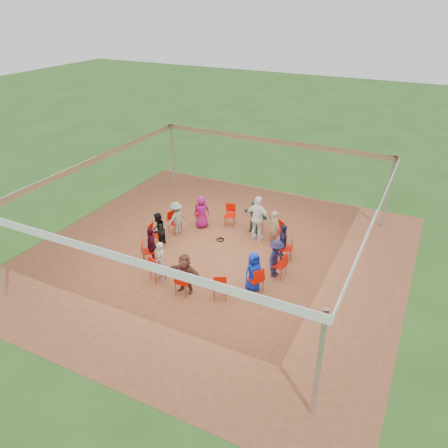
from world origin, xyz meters
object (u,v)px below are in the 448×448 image
at_px(chair_6, 156,235).
at_px(person_seated_1, 274,227).
at_px(chair_9, 183,282).
at_px(person_seated_4, 176,218).
at_px(person_seated_2, 255,217).
at_px(person_seated_7, 160,261).
at_px(chair_7, 148,251).
at_px(chair_5, 175,223).
at_px(chair_12, 279,265).
at_px(person_seated_6, 151,245).
at_px(chair_8, 158,268).
at_px(person_seated_10, 276,258).
at_px(person_seated_8, 185,273).
at_px(chair_0, 286,248).
at_px(laptop, 278,243).
at_px(chair_11, 255,280).
at_px(person_seated_0, 283,242).
at_px(chair_3, 230,215).
at_px(cable_coil, 220,240).
at_px(chair_10, 220,286).
at_px(chair_1, 277,232).
at_px(standing_person, 258,219).
at_px(person_seated_5, 158,230).
at_px(chair_2, 257,221).
at_px(person_seated_3, 202,212).
at_px(chair_4, 201,216).
at_px(person_seated_9, 253,272).

relative_size(chair_6, person_seated_1, 0.66).
bearing_deg(chair_9, person_seated_4, 123.62).
height_order(person_seated_2, person_seated_7, same).
bearing_deg(chair_7, chair_6, 166.15).
height_order(chair_5, chair_12, same).
bearing_deg(person_seated_6, chair_8, 8.02).
bearing_deg(person_seated_10, person_seated_8, 138.46).
relative_size(chair_0, person_seated_10, 0.66).
bearing_deg(laptop, chair_8, 112.11).
xyz_separation_m(chair_0, chair_11, (-0.22, -2.26, 0.00)).
distance_m(chair_11, person_seated_4, 4.74).
xyz_separation_m(chair_0, person_seated_0, (-0.11, -0.05, 0.24)).
relative_size(chair_3, chair_5, 1.00).
bearing_deg(cable_coil, laptop, -6.15).
distance_m(person_seated_4, person_seated_7, 3.09).
bearing_deg(laptop, person_seated_1, 5.37).
bearing_deg(laptop, cable_coil, 61.78).
height_order(person_seated_1, person_seated_4, same).
relative_size(chair_8, chair_12, 1.00).
bearing_deg(person_seated_0, chair_5, 68.68).
bearing_deg(chair_10, chair_12, 27.69).
xyz_separation_m(chair_1, standing_person, (-0.76, -0.10, 0.46)).
relative_size(chair_10, person_seated_5, 0.66).
relative_size(chair_11, person_seated_1, 0.66).
relative_size(person_seated_4, person_seated_6, 1.00).
xyz_separation_m(chair_2, person_seated_8, (-0.48, -4.71, 0.24)).
height_order(chair_11, person_seated_4, person_seated_4).
distance_m(chair_10, person_seated_5, 3.94).
relative_size(chair_10, person_seated_10, 0.66).
height_order(chair_12, person_seated_0, person_seated_0).
relative_size(person_seated_1, person_seated_3, 1.00).
bearing_deg(chair_9, chair_4, 110.77).
height_order(person_seated_4, standing_person, standing_person).
height_order(chair_12, person_seated_7, person_seated_7).
xyz_separation_m(person_seated_1, person_seated_3, (-3.08, -0.07, 0.00)).
height_order(chair_9, laptop, chair_9).
height_order(chair_0, chair_12, same).
height_order(chair_10, cable_coil, chair_10).
relative_size(chair_10, chair_12, 1.00).
bearing_deg(chair_7, person_seated_10, 69.78).
xyz_separation_m(chair_0, person_seated_10, (0.05, -1.15, 0.24)).
relative_size(chair_8, person_seated_6, 0.66).
height_order(person_seated_10, laptop, person_seated_10).
xyz_separation_m(person_seated_1, person_seated_6, (-3.39, -3.14, 0.00)).
bearing_deg(person_seated_6, person_seated_9, 55.38).
xyz_separation_m(chair_5, chair_9, (2.36, -3.26, 0.00)).
distance_m(chair_2, person_seated_6, 4.47).
xyz_separation_m(person_seated_1, person_seated_5, (-3.81, -2.11, 0.00)).
relative_size(standing_person, laptop, 4.85).
height_order(person_seated_2, person_seated_3, same).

